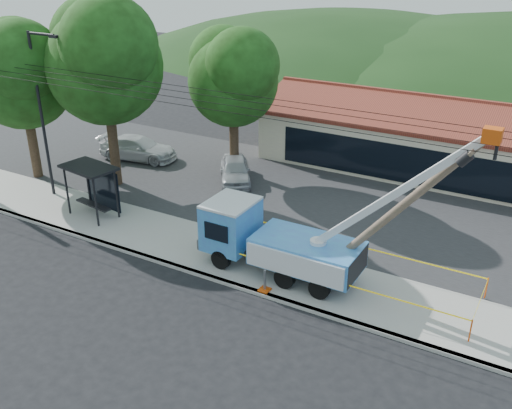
{
  "coord_description": "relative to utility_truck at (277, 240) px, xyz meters",
  "views": [
    {
      "loc": [
        10.52,
        -14.85,
        12.92
      ],
      "look_at": [
        -0.88,
        5.0,
        2.45
      ],
      "focal_mm": 40.0,
      "sensor_mm": 36.0,
      "label": 1
    }
  ],
  "objects": [
    {
      "name": "curb",
      "position": [
        -0.77,
        -1.8,
        -1.54
      ],
      "size": [
        60.0,
        0.25,
        0.15
      ],
      "primitive_type": "cube",
      "color": "#AAA69F",
      "rests_on": "ground"
    },
    {
      "name": "streetlight",
      "position": [
        -14.55,
        1.1,
        3.69
      ],
      "size": [
        2.13,
        0.22,
        9.0
      ],
      "color": "black",
      "rests_on": "ground"
    },
    {
      "name": "hill_west",
      "position": [
        -15.77,
        51.1,
        -1.62
      ],
      "size": [
        78.4,
        56.0,
        28.0
      ],
      "primitive_type": "ellipsoid",
      "color": "black",
      "rests_on": "ground"
    },
    {
      "name": "leaning_pole",
      "position": [
        4.97,
        0.35,
        2.58
      ],
      "size": [
        6.26,
        1.8,
        7.52
      ],
      "color": "brown",
      "rests_on": "ground"
    },
    {
      "name": "tree_west_far",
      "position": [
        -17.77,
        2.6,
        4.92
      ],
      "size": [
        6.84,
        6.08,
        9.48
      ],
      "color": "#332316",
      "rests_on": "ground"
    },
    {
      "name": "car_white",
      "position": [
        -14.45,
        7.99,
        -1.62
      ],
      "size": [
        5.44,
        3.04,
        1.49
      ],
      "primitive_type": "imported",
      "rotation": [
        0.0,
        0.0,
        1.77
      ],
      "color": "silver",
      "rests_on": "ground"
    },
    {
      "name": "sidewalk",
      "position": [
        -0.77,
        0.1,
        -1.54
      ],
      "size": [
        60.0,
        4.0,
        0.15
      ],
      "primitive_type": "cube",
      "color": "#AAA69F",
      "rests_on": "ground"
    },
    {
      "name": "caution_tape",
      "position": [
        2.89,
        0.69,
        -0.78
      ],
      "size": [
        10.59,
        3.2,
        0.92
      ],
      "color": "#DB490B",
      "rests_on": "ground"
    },
    {
      "name": "strip_mall",
      "position": [
        3.23,
        16.08,
        0.26
      ],
      "size": [
        22.5,
        8.53,
        4.67
      ],
      "color": "beige",
      "rests_on": "ground"
    },
    {
      "name": "bus_shelter",
      "position": [
        -10.71,
        0.32,
        0.52
      ],
      "size": [
        3.01,
        2.11,
        2.69
      ],
      "rotation": [
        0.0,
        0.0,
        -0.15
      ],
      "color": "black",
      "rests_on": "ground"
    },
    {
      "name": "tree_lot",
      "position": [
        -7.77,
        9.1,
        4.59
      ],
      "size": [
        6.3,
        5.6,
        8.94
      ],
      "color": "#332316",
      "rests_on": "ground"
    },
    {
      "name": "ground",
      "position": [
        -0.77,
        -3.9,
        -1.62
      ],
      "size": [
        120.0,
        120.0,
        0.0
      ],
      "primitive_type": "plane",
      "color": "black",
      "rests_on": "ground"
    },
    {
      "name": "car_silver",
      "position": [
        -6.92,
        7.81,
        -1.62
      ],
      "size": [
        3.77,
        4.46,
        1.44
      ],
      "primitive_type": "imported",
      "rotation": [
        0.0,
        0.0,
        0.59
      ],
      "color": "#A8AAAF",
      "rests_on": "ground"
    },
    {
      "name": "parking_lot",
      "position": [
        -0.77,
        8.1,
        -1.57
      ],
      "size": [
        60.0,
        12.0,
        0.1
      ],
      "primitive_type": "cube",
      "color": "#28282B",
      "rests_on": "ground"
    },
    {
      "name": "utility_truck",
      "position": [
        0.0,
        0.0,
        0.0
      ],
      "size": [
        11.29,
        3.71,
        7.56
      ],
      "color": "black",
      "rests_on": "ground"
    },
    {
      "name": "tree_west_near",
      "position": [
        -12.77,
        4.1,
        5.91
      ],
      "size": [
        7.56,
        6.72,
        10.8
      ],
      "color": "#332316",
      "rests_on": "ground"
    }
  ]
}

